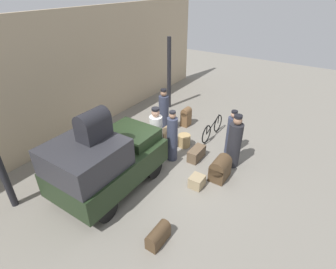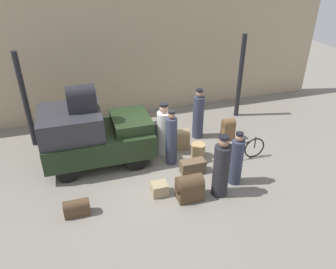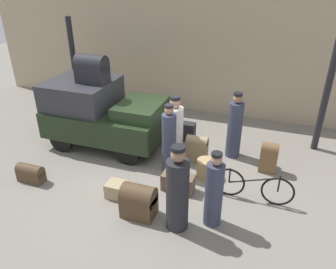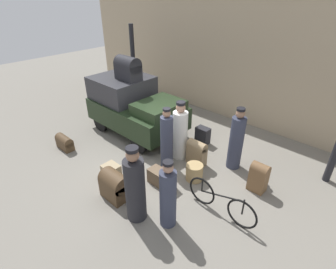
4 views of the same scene
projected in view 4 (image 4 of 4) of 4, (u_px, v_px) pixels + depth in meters
ground_plane at (158, 163)px, 7.59m from camera, size 30.00×30.00×0.00m
station_building_facade at (240, 59)px, 9.05m from camera, size 16.00×0.15×4.50m
canopy_pillar_left at (133, 66)px, 10.65m from camera, size 0.18×0.18×3.22m
truck at (134, 105)px, 8.83m from camera, size 3.23×1.87×1.82m
bicycle at (221, 201)px, 5.74m from camera, size 1.73×0.04×0.74m
wicker_basket at (194, 172)px, 6.86m from camera, size 0.45×0.45×0.45m
porter_with_bicycle at (167, 141)px, 7.06m from camera, size 0.35×0.35×1.79m
porter_standing_middle at (236, 141)px, 7.05m from camera, size 0.38×0.38×1.80m
porter_lifting_near_truck at (180, 133)px, 7.50m from camera, size 0.43×0.43×1.76m
conductor_in_dark_uniform at (168, 197)px, 5.32m from camera, size 0.35×0.35×1.62m
porter_carrying_trunk at (135, 188)px, 5.45m from camera, size 0.43×0.43×1.81m
suitcase_black_upright at (65, 142)px, 8.16m from camera, size 0.64×0.29×0.45m
trunk_large_brown at (203, 135)px, 8.43m from camera, size 0.44×0.28×0.55m
suitcase_small_leather at (161, 178)px, 6.67m from camera, size 0.74×0.34×0.40m
trunk_barrel_dark at (197, 152)px, 7.38m from camera, size 0.55×0.28×0.74m
trunk_umber_medium at (259, 176)px, 6.40m from camera, size 0.42×0.31×0.79m
suitcase_tan_flat at (115, 185)px, 6.21m from camera, size 0.68×0.47×0.72m
trunk_wicker_pale at (111, 171)px, 6.99m from camera, size 0.43×0.38×0.35m
trunk_on_truck_roof at (128, 68)px, 8.32m from camera, size 0.81×0.52×0.74m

